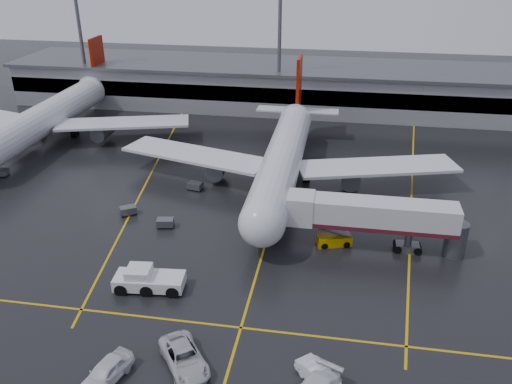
# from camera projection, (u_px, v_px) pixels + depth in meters

# --- Properties ---
(ground) EXTENTS (220.00, 220.00, 0.00)m
(ground) POSITION_uv_depth(u_px,v_px,m) (274.00, 215.00, 67.59)
(ground) COLOR black
(ground) RESTS_ON ground
(apron_line_centre) EXTENTS (0.25, 90.00, 0.02)m
(apron_line_centre) POSITION_uv_depth(u_px,v_px,m) (274.00, 214.00, 67.58)
(apron_line_centre) COLOR gold
(apron_line_centre) RESTS_ON ground
(apron_line_stop) EXTENTS (60.00, 0.25, 0.02)m
(apron_line_stop) POSITION_uv_depth(u_px,v_px,m) (241.00, 328.00, 48.07)
(apron_line_stop) COLOR gold
(apron_line_stop) RESTS_ON ground
(apron_line_left) EXTENTS (9.99, 69.35, 0.02)m
(apron_line_left) POSITION_uv_depth(u_px,v_px,m) (151.00, 173.00, 79.47)
(apron_line_left) COLOR gold
(apron_line_left) RESTS_ON ground
(apron_line_right) EXTENTS (7.57, 69.64, 0.02)m
(apron_line_right) POSITION_uv_depth(u_px,v_px,m) (412.00, 191.00, 73.74)
(apron_line_right) COLOR gold
(apron_line_right) RESTS_ON ground
(terminal) EXTENTS (122.00, 19.00, 8.60)m
(terminal) POSITION_uv_depth(u_px,v_px,m) (306.00, 86.00, 108.21)
(terminal) COLOR gray
(terminal) RESTS_ON ground
(light_mast_left) EXTENTS (3.00, 1.20, 25.45)m
(light_mast_left) POSITION_uv_depth(u_px,v_px,m) (80.00, 34.00, 105.29)
(light_mast_left) COLOR #595B60
(light_mast_left) RESTS_ON ground
(light_mast_mid) EXTENTS (3.00, 1.20, 25.45)m
(light_mast_mid) POSITION_uv_depth(u_px,v_px,m) (279.00, 40.00, 99.26)
(light_mast_mid) COLOR #595B60
(light_mast_mid) RESTS_ON ground
(main_airliner) EXTENTS (48.80, 45.60, 14.10)m
(main_airliner) POSITION_uv_depth(u_px,v_px,m) (284.00, 156.00, 74.35)
(main_airliner) COLOR silver
(main_airliner) RESTS_ON ground
(second_airliner) EXTENTS (48.80, 45.60, 14.10)m
(second_airliner) POSITION_uv_depth(u_px,v_px,m) (51.00, 115.00, 91.32)
(second_airliner) COLOR silver
(second_airliner) RESTS_ON ground
(jet_bridge) EXTENTS (19.90, 3.40, 6.05)m
(jet_bridge) POSITION_uv_depth(u_px,v_px,m) (373.00, 217.00, 58.76)
(jet_bridge) COLOR silver
(jet_bridge) RESTS_ON ground
(pushback_tractor) EXTENTS (7.20, 3.58, 2.49)m
(pushback_tractor) POSITION_uv_depth(u_px,v_px,m) (147.00, 280.00, 53.05)
(pushback_tractor) COLOR white
(pushback_tractor) RESTS_ON ground
(belt_loader) EXTENTS (4.19, 2.72, 2.46)m
(belt_loader) POSITION_uv_depth(u_px,v_px,m) (334.00, 240.00, 60.78)
(belt_loader) COLOR #C69400
(belt_loader) RESTS_ON ground
(service_van_a) EXTENTS (5.93, 6.69, 1.72)m
(service_van_a) POSITION_uv_depth(u_px,v_px,m) (184.00, 358.00, 43.47)
(service_van_a) COLOR silver
(service_van_a) RESTS_ON ground
(service_van_c) EXTENTS (4.43, 4.68, 1.58)m
(service_van_c) POSITION_uv_depth(u_px,v_px,m) (321.00, 377.00, 41.63)
(service_van_c) COLOR white
(service_van_c) RESTS_ON ground
(service_van_d) EXTENTS (3.52, 5.62, 1.78)m
(service_van_d) POSITION_uv_depth(u_px,v_px,m) (106.00, 372.00, 41.97)
(service_van_d) COLOR white
(service_van_d) RESTS_ON ground
(baggage_cart_a) EXTENTS (2.19, 1.62, 1.12)m
(baggage_cart_a) POSITION_uv_depth(u_px,v_px,m) (165.00, 223.00, 64.42)
(baggage_cart_a) COLOR #595B60
(baggage_cart_a) RESTS_ON ground
(baggage_cart_b) EXTENTS (2.39, 2.17, 1.12)m
(baggage_cart_b) POSITION_uv_depth(u_px,v_px,m) (128.00, 210.00, 67.34)
(baggage_cart_b) COLOR #595B60
(baggage_cart_b) RESTS_ON ground
(baggage_cart_c) EXTENTS (2.23, 1.70, 1.12)m
(baggage_cart_c) POSITION_uv_depth(u_px,v_px,m) (195.00, 186.00, 73.93)
(baggage_cart_c) COLOR #595B60
(baggage_cart_c) RESTS_ON ground
(baggage_cart_e) EXTENTS (2.17, 1.59, 1.12)m
(baggage_cart_e) POSITION_uv_depth(u_px,v_px,m) (1.00, 172.00, 78.12)
(baggage_cart_e) COLOR #595B60
(baggage_cart_e) RESTS_ON ground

